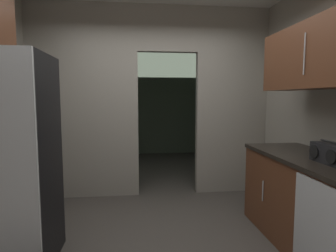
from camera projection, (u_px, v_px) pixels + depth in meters
name	position (u px, v px, depth m)	size (l,w,h in m)	color
ground	(163.00, 250.00, 2.71)	(20.00, 20.00, 0.00)	#47423D
kitchen_partition	(148.00, 97.00, 4.17)	(3.52, 0.12, 2.79)	#9E998C
adjoining_room_shell	(146.00, 101.00, 6.30)	(3.52, 3.19, 2.79)	slate
refrigerator	(6.00, 162.00, 2.39)	(0.74, 0.75, 1.83)	black
lower_cabinet_run	(315.00, 206.00, 2.64)	(0.68, 1.79, 0.90)	brown
dishwasher	(317.00, 237.00, 2.11)	(0.02, 0.56, 0.84)	#B7BABC
upper_cabinet_counterside	(324.00, 54.00, 2.50)	(0.36, 1.61, 0.61)	brown
boombox	(330.00, 154.00, 2.38)	(0.15, 0.36, 0.20)	black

